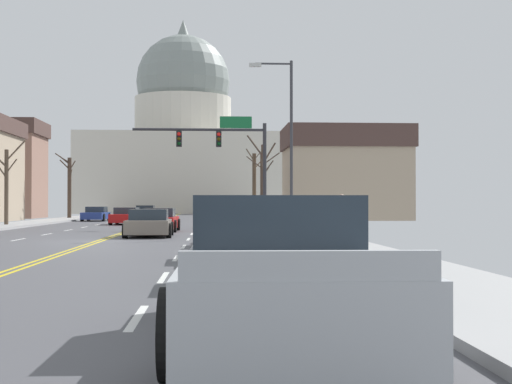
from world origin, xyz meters
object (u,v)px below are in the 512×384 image
at_px(sedan_near_00, 160,221).
at_px(sedan_oncoming_02, 145,212).
at_px(sedan_near_04, 253,251).
at_px(sedan_oncoming_01, 96,214).
at_px(sedan_near_02, 235,229).
at_px(pickup_truck_near_05, 279,275).
at_px(sedan_oncoming_00, 126,216).
at_px(street_lamp_right, 286,131).
at_px(bicycle_parked, 309,232).
at_px(signal_gantry, 227,148).
at_px(sedan_near_01, 149,224).
at_px(sedan_near_03, 237,238).
at_px(pedestrian_00, 342,215).

relative_size(sedan_near_00, sedan_oncoming_02, 0.95).
xyz_separation_m(sedan_near_04, sedan_oncoming_01, (-10.56, 47.88, -0.02)).
xyz_separation_m(sedan_near_00, sedan_oncoming_01, (-6.97, 22.85, -0.01)).
bearing_deg(sedan_near_02, pickup_truck_near_05, -90.26).
relative_size(sedan_near_04, pickup_truck_near_05, 0.83).
distance_m(sedan_oncoming_00, sedan_oncoming_02, 18.52).
xyz_separation_m(street_lamp_right, sedan_oncoming_01, (-13.23, 27.91, -4.31)).
bearing_deg(bicycle_parked, sedan_near_04, -102.56).
bearing_deg(sedan_oncoming_01, signal_gantry, -60.51).
relative_size(sedan_near_00, sedan_near_04, 0.96).
height_order(sedan_near_01, bicycle_parked, sedan_near_01).
bearing_deg(sedan_oncoming_01, sedan_near_01, -76.53).
bearing_deg(sedan_near_04, sedan_oncoming_01, 102.44).
bearing_deg(signal_gantry, sedan_oncoming_01, 119.49).
height_order(sedan_near_02, sedan_oncoming_00, sedan_near_02).
relative_size(sedan_near_03, sedan_oncoming_01, 1.03).
xyz_separation_m(pickup_truck_near_05, bicycle_parked, (2.73, 17.94, -0.23)).
xyz_separation_m(signal_gantry, sedan_oncoming_02, (-7.28, 27.36, -4.15)).
height_order(street_lamp_right, sedan_oncoming_02, street_lamp_right).
xyz_separation_m(pickup_truck_near_05, pedestrian_00, (3.83, 17.45, 0.36)).
bearing_deg(sedan_near_04, pedestrian_00, 71.86).
bearing_deg(sedan_near_02, sedan_oncoming_02, 99.29).
xyz_separation_m(sedan_near_02, sedan_oncoming_01, (-10.59, 35.73, -0.02)).
relative_size(sedan_near_04, sedan_oncoming_01, 1.02).
relative_size(pedestrian_00, bicycle_parked, 0.96).
height_order(sedan_near_00, sedan_oncoming_00, sedan_near_00).
relative_size(sedan_oncoming_00, bicycle_parked, 2.67).
relative_size(street_lamp_right, sedan_oncoming_02, 1.73).
distance_m(street_lamp_right, sedan_oncoming_01, 31.18).
height_order(sedan_near_01, sedan_near_04, sedan_near_04).
height_order(sedan_near_04, bicycle_parked, sedan_near_04).
distance_m(signal_gantry, sedan_near_03, 23.80).
bearing_deg(street_lamp_right, sedan_oncoming_01, 115.36).
distance_m(sedan_near_02, sedan_oncoming_00, 26.69).
bearing_deg(sedan_near_00, sedan_near_02, -74.30).
xyz_separation_m(sedan_near_02, bicycle_parked, (2.65, -0.13, -0.09)).
relative_size(sedan_near_01, sedan_oncoming_02, 0.91).
bearing_deg(pickup_truck_near_05, sedan_near_00, 96.52).
xyz_separation_m(signal_gantry, sedan_near_02, (-0.04, -16.94, -4.18)).
bearing_deg(pickup_truck_near_05, sedan_near_04, 89.49).
bearing_deg(sedan_near_01, sedan_oncoming_01, 103.47).
distance_m(street_lamp_right, sedan_near_02, 9.31).
relative_size(sedan_near_01, bicycle_parked, 2.40).
distance_m(signal_gantry, pedestrian_00, 18.32).
height_order(sedan_oncoming_01, bicycle_parked, sedan_oncoming_01).
height_order(sedan_oncoming_00, sedan_oncoming_02, sedan_oncoming_02).
bearing_deg(sedan_oncoming_00, sedan_near_04, -79.74).
height_order(sedan_near_01, sedan_oncoming_01, sedan_near_01).
distance_m(sedan_near_01, pickup_truck_near_05, 25.14).
relative_size(street_lamp_right, bicycle_parked, 4.56).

